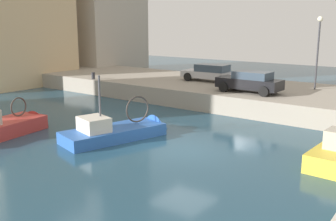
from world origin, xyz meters
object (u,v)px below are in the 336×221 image
parked_car_silver (210,73)px  mooring_bollard_mid (93,76)px  fishing_boat_red (5,133)px  parked_car_black (250,82)px  fishing_boat_blue (121,135)px  quay_streetlamp (319,41)px

parked_car_silver → mooring_bollard_mid: bearing=119.8°
fishing_boat_red → parked_car_black: size_ratio=1.39×
parked_car_silver → parked_car_black: parked_car_black is taller
mooring_bollard_mid → fishing_boat_red: bearing=-154.2°
fishing_boat_blue → parked_car_black: 10.00m
quay_streetlamp → parked_car_black: bearing=141.8°
fishing_boat_blue → parked_car_black: fishing_boat_blue is taller
parked_car_silver → quay_streetlamp: size_ratio=0.91×
mooring_bollard_mid → fishing_boat_blue: bearing=-126.6°
parked_car_silver → parked_car_black: bearing=-120.8°
parked_car_black → parked_car_silver: bearing=59.2°
parked_car_black → quay_streetlamp: 5.45m
parked_car_silver → quay_streetlamp: 8.09m
mooring_bollard_mid → parked_car_silver: bearing=-60.2°
parked_car_silver → parked_car_black: 5.38m
fishing_boat_red → mooring_bollard_mid: bearing=25.8°
fishing_boat_red → parked_car_black: fishing_boat_red is taller
parked_car_black → quay_streetlamp: size_ratio=0.86×
parked_car_black → mooring_bollard_mid: parked_car_black is taller
fishing_boat_blue → quay_streetlamp: bearing=-21.6°
fishing_boat_blue → fishing_boat_red: bearing=122.3°
fishing_boat_red → parked_car_silver: 15.88m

